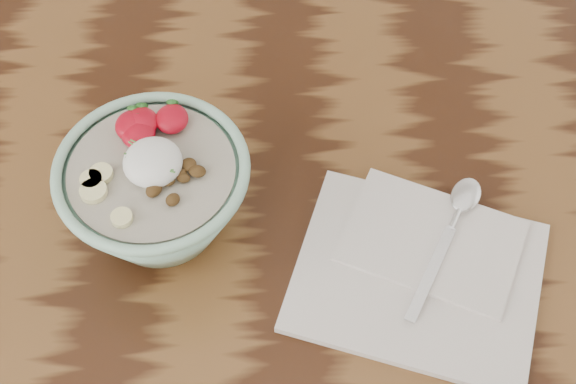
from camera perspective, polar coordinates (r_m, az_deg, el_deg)
name	(u,v)px	position (r cm, az deg, el deg)	size (l,w,h in cm)	color
table	(290,265)	(101.16, 0.16, -5.21)	(160.00, 90.00, 75.00)	#351B0D
breakfast_bowl	(156,191)	(88.38, -9.35, 0.09)	(20.87, 20.87, 14.17)	#96CAAF
napkin	(420,269)	(90.77, 9.39, -5.42)	(31.96, 28.76, 1.63)	silver
spoon	(457,214)	(93.61, 11.96, -1.52)	(11.60, 18.89, 1.06)	silver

